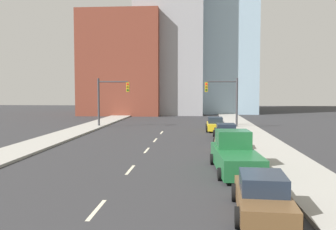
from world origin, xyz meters
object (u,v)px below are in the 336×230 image
(pickup_truck_green, at_px, (235,155))
(sedan_yellow, at_px, (215,125))
(sedan_black, at_px, (226,132))
(traffic_signal_left, at_px, (108,96))
(sedan_tan, at_px, (228,141))
(sedan_brown, at_px, (262,196))
(traffic_signal_right, at_px, (227,96))

(pickup_truck_green, height_order, sedan_yellow, pickup_truck_green)
(sedan_black, bearing_deg, pickup_truck_green, -92.42)
(traffic_signal_left, height_order, sedan_black, traffic_signal_left)
(sedan_tan, bearing_deg, sedan_black, 90.26)
(sedan_tan, height_order, sedan_yellow, sedan_yellow)
(sedan_black, bearing_deg, sedan_tan, -93.34)
(traffic_signal_left, bearing_deg, sedan_black, -37.09)
(traffic_signal_left, xyz_separation_m, sedan_black, (13.11, -9.91, -3.08))
(sedan_brown, height_order, sedan_black, sedan_brown)
(traffic_signal_left, distance_m, traffic_signal_right, 14.01)
(traffic_signal_left, relative_size, sedan_tan, 1.29)
(traffic_signal_left, bearing_deg, sedan_brown, -67.13)
(pickup_truck_green, xyz_separation_m, sedan_yellow, (-0.10, 19.92, -0.18))
(sedan_brown, distance_m, pickup_truck_green, 7.06)
(traffic_signal_right, height_order, sedan_brown, traffic_signal_right)
(sedan_brown, xyz_separation_m, sedan_black, (0.28, 20.51, -0.04))
(traffic_signal_right, distance_m, sedan_tan, 16.77)
(traffic_signal_left, height_order, pickup_truck_green, traffic_signal_left)
(sedan_brown, bearing_deg, pickup_truck_green, 95.41)
(sedan_brown, xyz_separation_m, sedan_tan, (-0.08, 13.98, 0.00))
(sedan_tan, distance_m, sedan_black, 6.54)
(sedan_brown, xyz_separation_m, sedan_yellow, (-0.35, 26.97, 0.01))
(traffic_signal_left, height_order, traffic_signal_right, same)
(traffic_signal_left, xyz_separation_m, sedan_yellow, (12.48, -3.45, -3.03))
(traffic_signal_right, relative_size, sedan_yellow, 1.30)
(traffic_signal_left, xyz_separation_m, traffic_signal_right, (14.01, 0.00, 0.00))
(pickup_truck_green, distance_m, sedan_tan, 6.93)
(pickup_truck_green, xyz_separation_m, sedan_black, (0.53, 13.46, -0.23))
(traffic_signal_right, relative_size, sedan_black, 1.24)
(traffic_signal_right, bearing_deg, sedan_yellow, -113.79)
(traffic_signal_left, height_order, sedan_yellow, traffic_signal_left)
(sedan_black, bearing_deg, sedan_yellow, 95.38)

